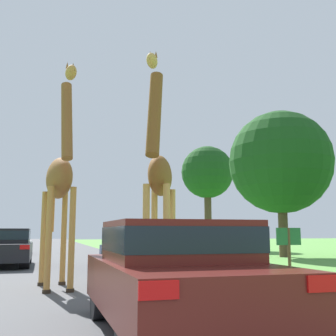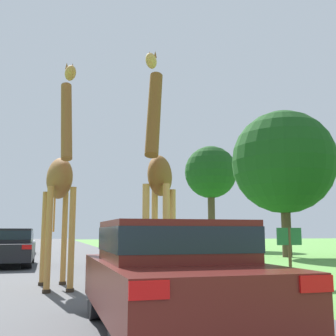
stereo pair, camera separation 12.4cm
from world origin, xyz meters
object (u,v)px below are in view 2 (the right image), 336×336
at_px(tree_left_edge, 284,162).
at_px(sign_post, 290,245).
at_px(giraffe_companion, 60,180).
at_px(car_lead_maroon, 173,273).
at_px(tree_mid_field, 211,173).
at_px(car_queue_left, 9,246).
at_px(car_far_ahead, 133,250).
at_px(car_queue_right, 18,242).
at_px(giraffe_near_road, 159,177).

distance_m(tree_left_edge, sign_post, 13.42).
relative_size(giraffe_companion, tree_left_edge, 0.64).
distance_m(car_lead_maroon, tree_mid_field, 28.93).
relative_size(car_lead_maroon, car_queue_left, 0.91).
xyz_separation_m(car_lead_maroon, tree_left_edge, (10.90, 14.99, 4.43)).
relative_size(car_lead_maroon, car_far_ahead, 0.95).
bearing_deg(tree_left_edge, car_queue_left, -169.95).
bearing_deg(car_lead_maroon, giraffe_companion, 106.01).
bearing_deg(sign_post, tree_left_edge, 58.94).
xyz_separation_m(giraffe_companion, tree_mid_field, (12.41, 21.24, 3.52)).
xyz_separation_m(car_queue_right, tree_mid_field, (14.38, 3.85, 5.42)).
height_order(car_far_ahead, tree_mid_field, tree_mid_field).
distance_m(car_queue_right, car_far_ahead, 13.17).
bearing_deg(car_queue_left, car_queue_right, 91.62).
height_order(car_lead_maroon, car_queue_left, car_lead_maroon).
bearing_deg(sign_post, car_far_ahead, 115.49).
distance_m(car_lead_maroon, tree_left_edge, 19.05).
height_order(giraffe_companion, tree_left_edge, tree_left_edge).
bearing_deg(giraffe_companion, tree_left_edge, -145.55).
distance_m(car_lead_maroon, car_queue_left, 12.89).
height_order(car_queue_left, sign_post, car_queue_left).
xyz_separation_m(giraffe_near_road, sign_post, (3.38, -0.30, -1.67)).
xyz_separation_m(car_lead_maroon, tree_mid_field, (10.98, 26.23, 5.34)).
height_order(car_queue_right, sign_post, sign_post).
xyz_separation_m(giraffe_near_road, tree_left_edge, (9.96, 10.62, 2.54)).
distance_m(giraffe_near_road, giraffe_companion, 2.45).
bearing_deg(car_queue_left, giraffe_near_road, -63.47).
xyz_separation_m(giraffe_companion, sign_post, (5.75, -0.91, -1.60)).
relative_size(car_queue_right, car_queue_left, 1.00).
xyz_separation_m(giraffe_companion, car_lead_maroon, (1.43, -4.98, -1.82)).
distance_m(giraffe_companion, car_queue_left, 7.92).
xyz_separation_m(car_queue_right, car_far_ahead, (4.84, -12.25, -0.03)).
bearing_deg(giraffe_near_road, giraffe_companion, 8.10).
bearing_deg(car_queue_right, giraffe_near_road, -76.45).
relative_size(giraffe_companion, sign_post, 3.56).
bearing_deg(car_far_ahead, giraffe_near_road, -94.96).
bearing_deg(sign_post, giraffe_companion, 171.02).
bearing_deg(tree_left_edge, car_queue_right, 152.67).
distance_m(giraffe_companion, sign_post, 6.04).
relative_size(car_queue_left, sign_post, 3.11).
xyz_separation_m(tree_left_edge, sign_post, (-6.57, -10.91, -4.21)).
relative_size(giraffe_near_road, tree_mid_field, 0.65).
bearing_deg(car_lead_maroon, tree_left_edge, 53.99).
relative_size(car_queue_left, tree_left_edge, 0.55).
height_order(giraffe_companion, car_far_ahead, giraffe_companion).
bearing_deg(sign_post, car_queue_left, 131.44).
bearing_deg(car_queue_left, tree_left_edge, 10.05).
bearing_deg(giraffe_companion, car_lead_maroon, 101.39).
relative_size(car_far_ahead, tree_left_edge, 0.54).
xyz_separation_m(car_lead_maroon, car_queue_left, (-3.12, 12.51, -0.01)).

